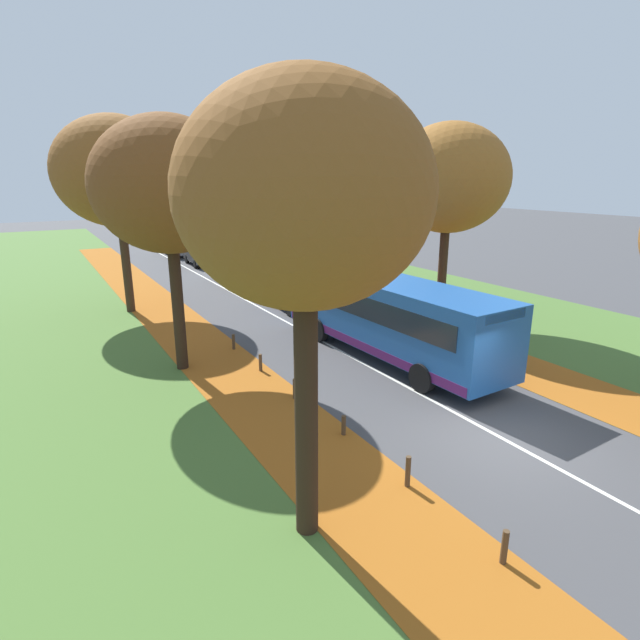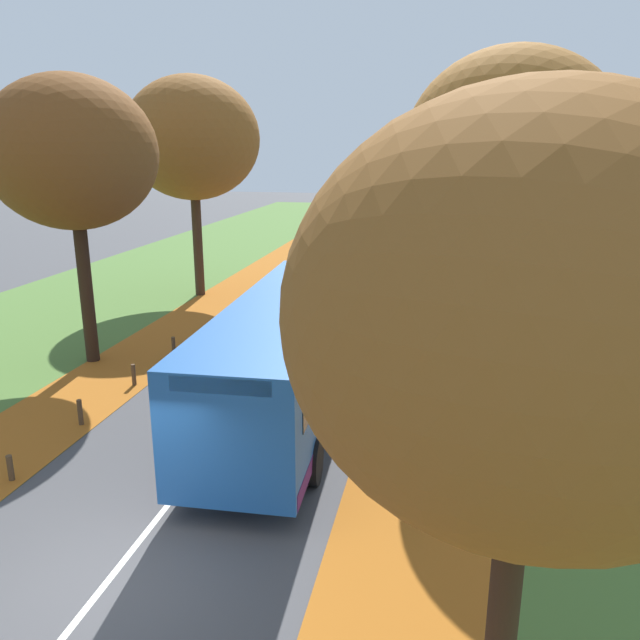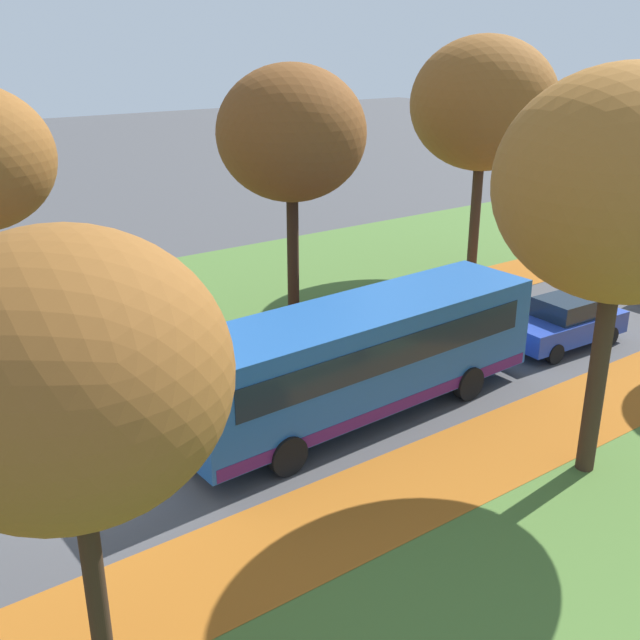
{
  "view_description": "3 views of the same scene",
  "coord_description": "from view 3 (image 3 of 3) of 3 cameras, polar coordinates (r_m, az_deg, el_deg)",
  "views": [
    {
      "loc": [
        -10.1,
        -7.67,
        6.66
      ],
      "look_at": [
        -0.84,
        8.12,
        1.36
      ],
      "focal_mm": 28.0,
      "sensor_mm": 36.0,
      "label": 1
    },
    {
      "loc": [
        4.94,
        -7.53,
        6.61
      ],
      "look_at": [
        1.72,
        8.13,
        2.1
      ],
      "focal_mm": 35.0,
      "sensor_mm": 36.0,
      "label": 2
    },
    {
      "loc": [
        14.88,
        -4.56,
        9.35
      ],
      "look_at": [
        -0.71,
        6.73,
        2.02
      ],
      "focal_mm": 42.0,
      "sensor_mm": 36.0,
      "label": 3
    }
  ],
  "objects": [
    {
      "name": "bollard_sixth",
      "position": [
        25.33,
        2.72,
        -0.07
      ],
      "size": [
        0.12,
        0.12,
        0.63
      ],
      "primitive_type": "cylinder",
      "color": "#4C3823",
      "rests_on": "ground"
    },
    {
      "name": "tree_right_nearest",
      "position": [
        10.4,
        -18.69,
        -4.07
      ],
      "size": [
        4.42,
        4.42,
        7.16
      ],
      "color": "black",
      "rests_on": "ground"
    },
    {
      "name": "leaf_litter_right",
      "position": [
        23.18,
        22.94,
        -4.69
      ],
      "size": [
        2.8,
        60.0,
        0.0
      ],
      "primitive_type": "cube",
      "color": "#9E5619",
      "rests_on": "grass_verge_right"
    },
    {
      "name": "ground_plane",
      "position": [
        18.15,
        -16.41,
        -11.11
      ],
      "size": [
        160.0,
        160.0,
        0.0
      ],
      "primitive_type": "plane",
      "color": "#424244"
    },
    {
      "name": "grass_verge_left",
      "position": [
        35.64,
        9.36,
        5.36
      ],
      "size": [
        12.0,
        90.0,
        0.01
      ],
      "primitive_type": "cube",
      "color": "#476B2D",
      "rests_on": "ground"
    },
    {
      "name": "leaf_litter_left",
      "position": [
        28.48,
        7.28,
        1.53
      ],
      "size": [
        2.8,
        60.0,
        0.0
      ],
      "primitive_type": "cube",
      "color": "#9E5619",
      "rests_on": "grass_verge_left"
    },
    {
      "name": "bollard_fifth",
      "position": [
        23.88,
        -2.29,
        -1.4
      ],
      "size": [
        0.12,
        0.12,
        0.63
      ],
      "primitive_type": "cylinder",
      "color": "#4C3823",
      "rests_on": "ground"
    },
    {
      "name": "tree_left_mid",
      "position": [
        31.17,
        12.35,
        15.76
      ],
      "size": [
        5.77,
        5.77,
        9.45
      ],
      "color": "#382619",
      "rests_on": "ground"
    },
    {
      "name": "bollard_second",
      "position": [
        20.92,
        -20.78,
        -6.03
      ],
      "size": [
        0.12,
        0.12,
        0.75
      ],
      "primitive_type": "cylinder",
      "color": "#4C3823",
      "rests_on": "ground"
    },
    {
      "name": "road_centre_line",
      "position": [
        30.19,
        21.71,
        1.29
      ],
      "size": [
        0.12,
        80.0,
        0.01
      ],
      "primitive_type": "cube",
      "color": "silver",
      "rests_on": "ground"
    },
    {
      "name": "bollard_third",
      "position": [
        21.63,
        -14.0,
        -4.62
      ],
      "size": [
        0.12,
        0.12,
        0.56
      ],
      "primitive_type": "cylinder",
      "color": "#4C3823",
      "rests_on": "ground"
    },
    {
      "name": "bollard_fourth",
      "position": [
        22.66,
        -7.91,
        -2.83
      ],
      "size": [
        0.12,
        0.12,
        0.66
      ],
      "primitive_type": "cylinder",
      "color": "#4C3823",
      "rests_on": "ground"
    },
    {
      "name": "tree_left_near",
      "position": [
        25.14,
        -2.19,
        13.96
      ],
      "size": [
        4.93,
        4.93,
        8.59
      ],
      "color": "black",
      "rests_on": "ground"
    },
    {
      "name": "bus",
      "position": [
        19.23,
        3.13,
        -2.61
      ],
      "size": [
        2.94,
        10.49,
        2.98
      ],
      "color": "#1E5199",
      "rests_on": "ground"
    },
    {
      "name": "tree_right_near",
      "position": [
        16.39,
        22.22,
        9.43
      ],
      "size": [
        5.29,
        5.29,
        8.94
      ],
      "color": "#382619",
      "rests_on": "ground"
    },
    {
      "name": "car_blue_lead",
      "position": [
        25.06,
        18.18,
        -0.16
      ],
      "size": [
        1.94,
        4.28,
        1.62
      ],
      "color": "#233D9E",
      "rests_on": "ground"
    }
  ]
}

